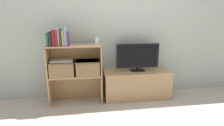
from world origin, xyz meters
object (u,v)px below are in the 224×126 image
(book_crimson, at_px, (57,38))
(baby_monitor, at_px, (97,41))
(book_skyblue, at_px, (66,37))
(book_plum, at_px, (68,39))
(book_navy, at_px, (61,37))
(book_maroon, at_px, (54,38))
(tv_stand, at_px, (137,84))
(book_tan, at_px, (59,37))
(storage_basket_left, at_px, (62,68))
(book_charcoal, at_px, (51,39))
(book_forest, at_px, (48,39))
(tv, at_px, (138,56))
(book_mustard, at_px, (63,38))
(laptop, at_px, (62,61))
(storage_basket_right, at_px, (88,67))

(book_crimson, distance_m, baby_monitor, 0.57)
(book_skyblue, height_order, book_plum, book_skyblue)
(book_plum, bearing_deg, book_navy, -180.00)
(book_maroon, relative_size, book_plum, 1.15)
(tv_stand, distance_m, book_tan, 1.42)
(book_tan, bearing_deg, storage_basket_left, 72.54)
(book_charcoal, height_order, baby_monitor, book_charcoal)
(book_forest, bearing_deg, book_plum, 0.00)
(tv, xyz_separation_m, book_mustard, (-1.11, -0.10, 0.31))
(laptop, bearing_deg, book_maroon, -152.40)
(book_crimson, xyz_separation_m, storage_basket_left, (0.04, 0.04, -0.43))
(tv, distance_m, book_mustard, 1.16)
(tv_stand, relative_size, book_tan, 4.35)
(book_navy, distance_m, book_skyblue, 0.07)
(book_plum, xyz_separation_m, storage_basket_left, (-0.11, 0.04, -0.43))
(tv_stand, height_order, book_crimson, book_crimson)
(book_maroon, height_order, storage_basket_left, book_maroon)
(tv_stand, height_order, book_charcoal, book_charcoal)
(book_tan, bearing_deg, book_crimson, 180.00)
(book_maroon, distance_m, book_crimson, 0.04)
(book_maroon, xyz_separation_m, book_skyblue, (0.16, 0.00, 0.02))
(book_tan, distance_m, book_mustard, 0.06)
(book_crimson, relative_size, baby_monitor, 1.54)
(tv_stand, distance_m, book_forest, 1.53)
(book_skyblue, bearing_deg, baby_monitor, 7.39)
(book_forest, distance_m, book_crimson, 0.12)
(storage_basket_right, bearing_deg, baby_monitor, 5.87)
(book_charcoal, distance_m, book_skyblue, 0.21)
(tv, xyz_separation_m, storage_basket_right, (-0.79, -0.06, -0.12))
(book_charcoal, bearing_deg, storage_basket_right, 4.82)
(storage_basket_left, xyz_separation_m, laptop, (0.00, 0.00, 0.11))
(tv_stand, relative_size, laptop, 3.44)
(book_plum, bearing_deg, book_skyblue, -180.00)
(book_charcoal, xyz_separation_m, book_mustard, (0.17, 0.00, 0.01))
(book_crimson, distance_m, storage_basket_right, 0.60)
(tv_stand, relative_size, book_maroon, 4.86)
(book_charcoal, height_order, book_tan, book_tan)
(tv, height_order, baby_monitor, baby_monitor)
(tv_stand, xyz_separation_m, laptop, (-1.16, -0.06, 0.44))
(tv, xyz_separation_m, baby_monitor, (-0.64, -0.04, 0.26))
(book_tan, relative_size, storage_basket_right, 0.71)
(tv, xyz_separation_m, book_skyblue, (-1.08, -0.10, 0.34))
(book_charcoal, xyz_separation_m, book_maroon, (0.04, 0.00, 0.01))
(book_charcoal, bearing_deg, book_forest, 180.00)
(book_charcoal, distance_m, storage_basket_left, 0.45)
(book_mustard, distance_m, book_skyblue, 0.04)
(tv, distance_m, book_charcoal, 1.32)
(book_forest, height_order, book_crimson, book_crimson)
(tv, distance_m, book_tan, 1.22)
(tv_stand, bearing_deg, tv, -90.00)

